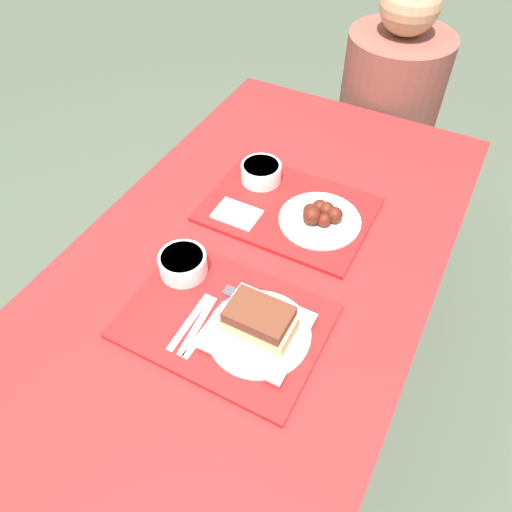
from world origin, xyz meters
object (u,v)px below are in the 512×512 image
(tray_near, at_px, (225,321))
(bowl_coleslaw_near, at_px, (183,263))
(brisket_sandwich_plate, at_px, (259,326))
(person_seated_across, at_px, (391,92))
(bowl_coleslaw_far, at_px, (261,172))
(wings_plate_far, at_px, (320,216))
(tray_far, at_px, (288,210))

(tray_near, xyz_separation_m, bowl_coleslaw_near, (-0.16, 0.08, 0.04))
(brisket_sandwich_plate, xyz_separation_m, person_seated_across, (-0.07, 1.24, -0.08))
(bowl_coleslaw_far, height_order, person_seated_across, person_seated_across)
(wings_plate_far, bearing_deg, bowl_coleslaw_far, 159.71)
(tray_near, bearing_deg, bowl_coleslaw_near, 154.02)
(tray_far, xyz_separation_m, bowl_coleslaw_near, (-0.13, -0.33, 0.04))
(bowl_coleslaw_near, bearing_deg, brisket_sandwich_plate, -17.10)
(wings_plate_far, bearing_deg, bowl_coleslaw_near, -125.38)
(tray_near, xyz_separation_m, brisket_sandwich_plate, (0.09, 0.00, 0.04))
(bowl_coleslaw_near, bearing_deg, wings_plate_far, 54.62)
(tray_near, height_order, bowl_coleslaw_far, bowl_coleslaw_far)
(tray_far, relative_size, person_seated_across, 0.63)
(tray_far, bearing_deg, person_seated_across, 86.68)
(wings_plate_far, distance_m, person_seated_across, 0.84)
(bowl_coleslaw_near, bearing_deg, tray_far, 68.46)
(tray_far, bearing_deg, tray_near, -85.45)
(bowl_coleslaw_far, height_order, wings_plate_far, wings_plate_far)
(tray_near, distance_m, brisket_sandwich_plate, 0.10)
(bowl_coleslaw_far, distance_m, person_seated_across, 0.78)
(tray_near, relative_size, person_seated_across, 0.63)
(person_seated_across, bearing_deg, brisket_sandwich_plate, -86.67)
(bowl_coleslaw_near, relative_size, wings_plate_far, 0.53)
(tray_far, height_order, person_seated_across, person_seated_across)
(tray_far, bearing_deg, bowl_coleslaw_near, -111.54)
(wings_plate_far, bearing_deg, person_seated_across, 93.48)
(tray_near, bearing_deg, wings_plate_far, 80.68)
(bowl_coleslaw_far, bearing_deg, brisket_sandwich_plate, -63.11)
(bowl_coleslaw_near, height_order, brisket_sandwich_plate, brisket_sandwich_plate)
(tray_far, bearing_deg, wings_plate_far, -4.67)
(wings_plate_far, height_order, person_seated_across, person_seated_across)
(bowl_coleslaw_far, bearing_deg, person_seated_across, 77.08)
(bowl_coleslaw_far, bearing_deg, wings_plate_far, -20.29)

